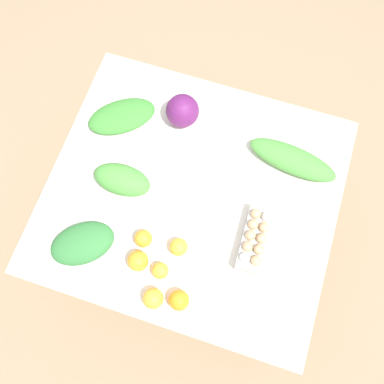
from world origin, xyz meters
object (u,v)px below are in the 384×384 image
greens_bunch_scallion (293,160)px  greens_bunch_beet_tops (122,180)px  greens_bunch_kale (122,116)px  greens_bunch_dandelion (83,243)px  orange_5 (179,300)px  orange_1 (160,271)px  orange_3 (143,238)px  orange_4 (179,247)px  orange_0 (138,261)px  egg_carton (255,239)px  orange_2 (153,298)px  cabbage_purple (183,111)px

greens_bunch_scallion → greens_bunch_beet_tops: 0.71m
greens_bunch_kale → greens_bunch_beet_tops: bearing=111.7°
greens_bunch_dandelion → orange_5: same height
orange_1 → greens_bunch_kale: bearing=-56.6°
greens_bunch_dandelion → orange_5: 0.44m
orange_3 → orange_5: (-0.21, 0.18, 0.00)m
orange_4 → orange_0: bearing=37.4°
egg_carton → orange_0: (0.41, 0.22, -0.00)m
orange_2 → orange_3: (0.11, -0.20, -0.00)m
orange_5 → orange_1: bearing=-38.6°
egg_carton → greens_bunch_kale: bearing=61.7°
greens_bunch_beet_tops → greens_bunch_dandelion: size_ratio=0.95×
greens_bunch_kale → orange_2: 0.79m
greens_bunch_scallion → orange_3: bearing=46.7°
greens_bunch_beet_tops → greens_bunch_scallion: bearing=-154.6°
orange_2 → greens_bunch_dandelion: bearing=-18.6°
greens_bunch_dandelion → orange_1: 0.32m
greens_bunch_dandelion → orange_4: size_ratio=3.50×
greens_bunch_kale → orange_4: orange_4 is taller
egg_carton → orange_5: size_ratio=3.35×
egg_carton → greens_bunch_dandelion: size_ratio=1.05×
greens_bunch_dandelion → orange_5: (-0.43, 0.09, 0.00)m
orange_1 → orange_2: size_ratio=0.82×
egg_carton → greens_bunch_kale: 0.78m
egg_carton → orange_0: size_ratio=3.23×
greens_bunch_beet_tops → orange_5: (-0.37, 0.38, -0.01)m
greens_bunch_dandelion → orange_2: (-0.33, 0.11, 0.00)m
greens_bunch_beet_tops → orange_1: size_ratio=3.66×
greens_bunch_scallion → orange_5: size_ratio=4.80×
greens_bunch_scallion → egg_carton: bearing=80.7°
cabbage_purple → orange_2: (-0.14, 0.77, -0.03)m
orange_0 → greens_bunch_dandelion: bearing=0.6°
greens_bunch_kale → greens_bunch_dandelion: bearing=95.7°
greens_bunch_scallion → orange_2: 0.80m
greens_bunch_kale → greens_bunch_dandelion: greens_bunch_dandelion is taller
orange_0 → orange_3: bearing=-82.7°
greens_bunch_kale → greens_bunch_dandelion: (-0.06, 0.57, 0.01)m
greens_bunch_kale → orange_1: bearing=123.4°
orange_0 → orange_5: size_ratio=1.04×
cabbage_purple → greens_bunch_dandelion: 0.69m
orange_0 → orange_3: (0.01, -0.09, -0.01)m
orange_2 → orange_5: same height
cabbage_purple → orange_1: 0.68m
orange_3 → orange_0: bearing=97.3°
egg_carton → greens_bunch_beet_tops: bearing=81.7°
greens_bunch_scallion → greens_bunch_beet_tops: (0.64, 0.31, 0.01)m
cabbage_purple → greens_bunch_scallion: bearing=173.2°
greens_bunch_dandelion → orange_1: bearing=179.0°
orange_5 → greens_bunch_kale: bearing=-53.8°
egg_carton → orange_2: (0.30, 0.34, -0.00)m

